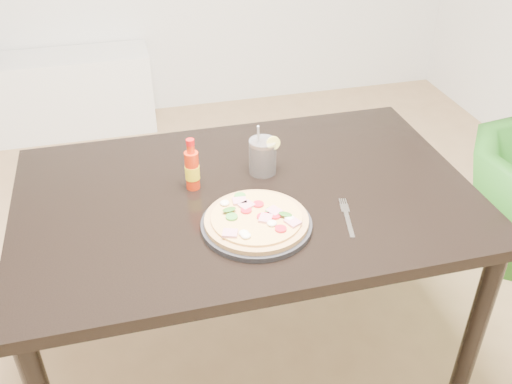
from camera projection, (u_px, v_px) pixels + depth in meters
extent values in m
plane|color=#9E7A51|center=(239.00, 357.00, 2.17)|extent=(4.50, 4.50, 0.00)
cube|color=black|center=(246.00, 198.00, 1.77)|extent=(1.40, 0.90, 0.04)
cylinder|color=black|center=(474.00, 335.00, 1.79)|extent=(0.06, 0.06, 0.71)
cylinder|color=black|center=(59.00, 247.00, 2.16)|extent=(0.06, 0.06, 0.71)
cylinder|color=black|center=(372.00, 199.00, 2.42)|extent=(0.06, 0.06, 0.71)
cylinder|color=black|center=(256.00, 225.00, 1.61)|extent=(0.31, 0.31, 0.02)
cylinder|color=tan|center=(256.00, 220.00, 1.60)|extent=(0.29, 0.29, 0.01)
cylinder|color=#E2AF62|center=(256.00, 217.00, 1.59)|extent=(0.26, 0.26, 0.01)
cube|color=#CD8091|center=(293.00, 222.00, 1.56)|extent=(0.05, 0.05, 0.01)
cube|color=#CD8091|center=(240.00, 201.00, 1.65)|extent=(0.04, 0.04, 0.01)
cube|color=#CD8091|center=(266.00, 218.00, 1.58)|extent=(0.05, 0.05, 0.01)
cube|color=#CD8091|center=(230.00, 233.00, 1.52)|extent=(0.05, 0.05, 0.01)
cube|color=#CD8091|center=(247.00, 205.00, 1.63)|extent=(0.05, 0.05, 0.01)
cube|color=#CD8091|center=(274.00, 211.00, 1.61)|extent=(0.05, 0.05, 0.01)
cylinder|color=red|center=(258.00, 204.00, 1.63)|extent=(0.03, 0.03, 0.01)
cylinder|color=red|center=(281.00, 229.00, 1.54)|extent=(0.03, 0.03, 0.01)
cylinder|color=red|center=(267.00, 216.00, 1.59)|extent=(0.03, 0.03, 0.01)
cylinder|color=red|center=(262.00, 217.00, 1.58)|extent=(0.03, 0.03, 0.01)
cylinder|color=red|center=(275.00, 216.00, 1.59)|extent=(0.03, 0.03, 0.01)
cylinder|color=red|center=(246.00, 210.00, 1.61)|extent=(0.03, 0.03, 0.01)
cylinder|color=#3A862C|center=(244.00, 204.00, 1.64)|extent=(0.03, 0.03, 0.01)
cylinder|color=#3A862C|center=(232.00, 217.00, 1.58)|extent=(0.03, 0.03, 0.01)
cylinder|color=#3A862C|center=(240.00, 196.00, 1.67)|extent=(0.03, 0.03, 0.01)
cylinder|color=#3A862C|center=(271.00, 211.00, 1.61)|extent=(0.03, 0.03, 0.01)
ellipsoid|color=#EFE7CE|center=(246.00, 235.00, 1.51)|extent=(0.03, 0.03, 0.01)
ellipsoid|color=#EFE7CE|center=(225.00, 203.00, 1.64)|extent=(0.03, 0.03, 0.01)
ellipsoid|color=#EFE7CE|center=(272.00, 223.00, 1.56)|extent=(0.03, 0.03, 0.01)
ellipsoid|color=#EFE7CE|center=(244.00, 233.00, 1.52)|extent=(0.03, 0.03, 0.01)
ellipsoid|color=#EFE7CE|center=(289.00, 218.00, 1.58)|extent=(0.03, 0.03, 0.01)
ellipsoid|color=#276117|center=(285.00, 214.00, 1.58)|extent=(0.05, 0.04, 0.00)
ellipsoid|color=#276117|center=(229.00, 209.00, 1.60)|extent=(0.04, 0.03, 0.00)
cylinder|color=red|center=(192.00, 170.00, 1.74)|extent=(0.05, 0.05, 0.13)
cylinder|color=yellow|center=(192.00, 172.00, 1.75)|extent=(0.05, 0.05, 0.04)
cylinder|color=red|center=(191.00, 149.00, 1.70)|extent=(0.02, 0.02, 0.03)
cylinder|color=red|center=(190.00, 142.00, 1.69)|extent=(0.03, 0.03, 0.02)
cylinder|color=black|center=(263.00, 158.00, 1.83)|extent=(0.08, 0.08, 0.10)
cylinder|color=silver|center=(263.00, 156.00, 1.82)|extent=(0.09, 0.09, 0.12)
cylinder|color=#F2E059|center=(273.00, 143.00, 1.78)|extent=(0.04, 0.01, 0.04)
cylinder|color=#B2B2B7|center=(259.00, 146.00, 1.81)|extent=(0.03, 0.06, 0.17)
cube|color=silver|center=(349.00, 225.00, 1.61)|extent=(0.04, 0.12, 0.00)
cube|color=silver|center=(345.00, 208.00, 1.68)|extent=(0.03, 0.04, 0.00)
cube|color=silver|center=(340.00, 202.00, 1.71)|extent=(0.01, 0.03, 0.00)
cube|color=silver|center=(342.00, 202.00, 1.71)|extent=(0.01, 0.03, 0.00)
cube|color=silver|center=(344.00, 202.00, 1.71)|extent=(0.01, 0.03, 0.00)
cube|color=silver|center=(346.00, 202.00, 1.71)|extent=(0.01, 0.03, 0.00)
cube|color=white|center=(37.00, 97.00, 3.52)|extent=(1.40, 0.34, 0.50)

